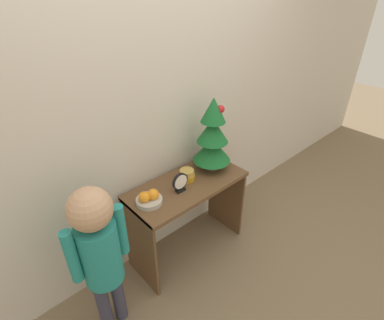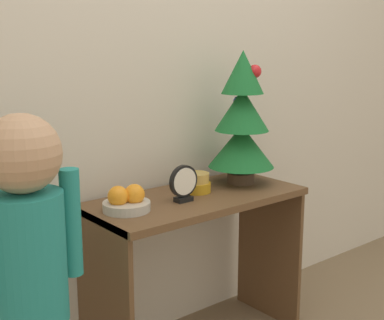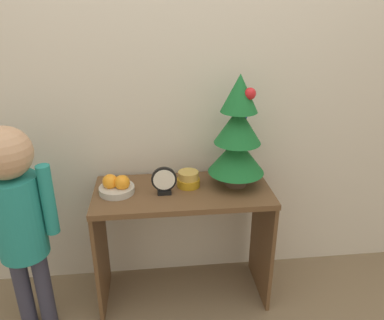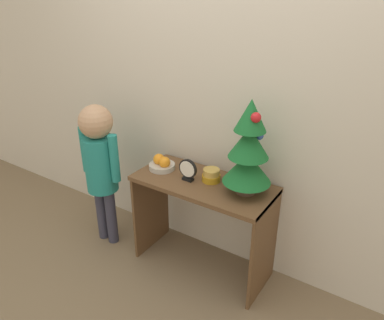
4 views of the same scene
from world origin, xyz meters
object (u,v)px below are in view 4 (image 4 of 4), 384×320
Objects in this scene: singing_bowl at (211,175)px; child_figure at (100,158)px; fruit_bowl at (162,164)px; desk_clock at (188,170)px; mini_tree at (249,150)px.

singing_bowl is 0.85m from child_figure.
desk_clock is at bearing -9.35° from fruit_bowl.
desk_clock is 0.71m from child_figure.
mini_tree reaches higher than child_figure.
desk_clock is at bearing 8.98° from child_figure.
fruit_bowl is 0.16× the size of child_figure.
singing_bowl is 0.16m from desk_clock.
child_figure is (-0.83, -0.19, -0.02)m from singing_bowl.
mini_tree is at bearing 9.90° from desk_clock.
desk_clock reaches higher than fruit_bowl.
mini_tree reaches higher than singing_bowl.
mini_tree is 0.68m from fruit_bowl.
desk_clock is 0.13× the size of child_figure.
desk_clock is (0.25, -0.04, 0.04)m from fruit_bowl.
fruit_bowl is at bearing 170.65° from desk_clock.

